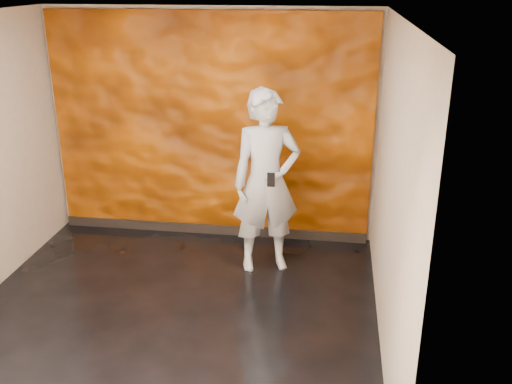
% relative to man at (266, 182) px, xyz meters
% --- Properties ---
extents(room, '(4.02, 4.02, 2.81)m').
position_rel_man_xyz_m(room, '(-0.79, -1.16, 0.38)').
color(room, black).
rests_on(room, ground).
extents(feature_wall, '(3.90, 0.06, 2.75)m').
position_rel_man_xyz_m(feature_wall, '(-0.79, 0.80, 0.36)').
color(feature_wall, '#C25500').
rests_on(feature_wall, ground).
extents(baseboard, '(3.90, 0.04, 0.12)m').
position_rel_man_xyz_m(baseboard, '(-0.79, 0.76, -0.96)').
color(baseboard, black).
rests_on(baseboard, ground).
extents(man, '(0.86, 0.70, 2.04)m').
position_rel_man_xyz_m(man, '(0.00, 0.00, 0.00)').
color(man, '#9CA1AC').
rests_on(man, ground).
extents(phone, '(0.08, 0.02, 0.15)m').
position_rel_man_xyz_m(phone, '(0.08, -0.27, 0.13)').
color(phone, black).
rests_on(phone, man).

